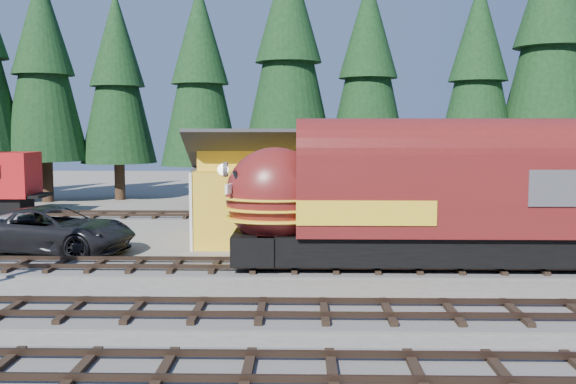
{
  "coord_description": "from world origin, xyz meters",
  "views": [
    {
      "loc": [
        -1.27,
        -19.74,
        5.29
      ],
      "look_at": [
        -1.75,
        4.0,
        2.93
      ],
      "focal_mm": 40.0,
      "sensor_mm": 36.0,
      "label": 1
    }
  ],
  "objects_px": {
    "locomotive": "(424,204)",
    "pickup_truck_b": "(32,231)",
    "pickup_truck_a": "(52,230)",
    "depot": "(328,178)"
  },
  "relations": [
    {
      "from": "depot",
      "to": "pickup_truck_a",
      "type": "distance_m",
      "value": 12.52
    },
    {
      "from": "pickup_truck_b",
      "to": "locomotive",
      "type": "bearing_deg",
      "value": -114.3
    },
    {
      "from": "depot",
      "to": "pickup_truck_b",
      "type": "height_order",
      "value": "depot"
    },
    {
      "from": "depot",
      "to": "pickup_truck_a",
      "type": "relative_size",
      "value": 1.81
    },
    {
      "from": "locomotive",
      "to": "depot",
      "type": "bearing_deg",
      "value": 116.98
    },
    {
      "from": "pickup_truck_a",
      "to": "pickup_truck_b",
      "type": "relative_size",
      "value": 1.3
    },
    {
      "from": "locomotive",
      "to": "pickup_truck_b",
      "type": "bearing_deg",
      "value": 166.75
    },
    {
      "from": "depot",
      "to": "pickup_truck_b",
      "type": "distance_m",
      "value": 13.52
    },
    {
      "from": "locomotive",
      "to": "pickup_truck_b",
      "type": "distance_m",
      "value": 16.92
    },
    {
      "from": "locomotive",
      "to": "pickup_truck_a",
      "type": "relative_size",
      "value": 2.23
    }
  ]
}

